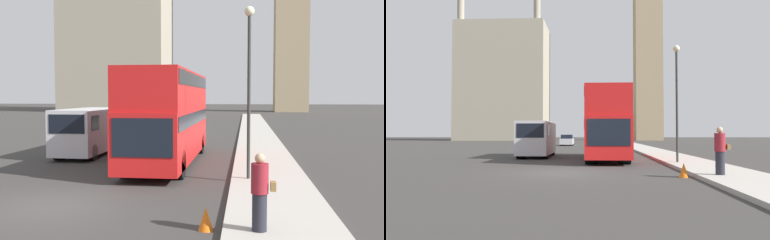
% 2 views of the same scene
% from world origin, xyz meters
% --- Properties ---
extents(ground_plane, '(300.00, 300.00, 0.00)m').
position_xyz_m(ground_plane, '(0.00, 0.00, 0.00)').
color(ground_plane, '#383533').
extents(sidewalk_strip, '(2.81, 120.00, 0.15)m').
position_xyz_m(sidewalk_strip, '(6.40, 0.00, 0.07)').
color(sidewalk_strip, '#ADA89E').
rests_on(sidewalk_strip, ground_plane).
extents(building_block_distant, '(20.97, 13.07, 34.02)m').
position_xyz_m(building_block_distant, '(-20.80, 74.11, 14.01)').
color(building_block_distant, '#9E937F').
rests_on(building_block_distant, ground_plane).
extents(red_double_decker_bus, '(2.50, 10.45, 4.22)m').
position_xyz_m(red_double_decker_bus, '(1.97, 7.99, 2.36)').
color(red_double_decker_bus, red).
rests_on(red_double_decker_bus, ground_plane).
extents(white_van, '(2.08, 5.84, 2.47)m').
position_xyz_m(white_van, '(-2.79, 10.26, 1.33)').
color(white_van, silver).
rests_on(white_van, ground_plane).
extents(pedestrian, '(0.55, 0.39, 1.74)m').
position_xyz_m(pedestrian, '(5.84, -2.04, 1.02)').
color(pedestrian, '#23232D').
rests_on(pedestrian, sidewalk_strip).
extents(street_lamp, '(0.36, 0.36, 6.19)m').
position_xyz_m(street_lamp, '(5.62, 4.01, 4.17)').
color(street_lamp, '#2D332D').
rests_on(street_lamp, sidewalk_strip).
extents(parked_sedan, '(1.72, 4.29, 1.49)m').
position_xyz_m(parked_sedan, '(-2.53, 35.67, 0.68)').
color(parked_sedan, silver).
rests_on(parked_sedan, ground_plane).
extents(traffic_cone, '(0.36, 0.36, 0.55)m').
position_xyz_m(traffic_cone, '(4.60, -1.70, 0.28)').
color(traffic_cone, orange).
rests_on(traffic_cone, ground_plane).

